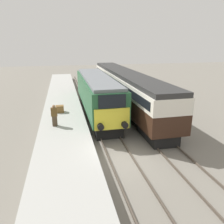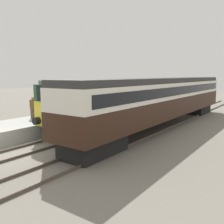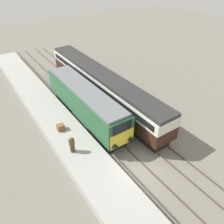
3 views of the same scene
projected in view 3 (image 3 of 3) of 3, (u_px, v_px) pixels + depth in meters
name	position (u px, v px, depth m)	size (l,w,h in m)	color
ground_plane	(140.00, 171.00, 18.28)	(120.00, 120.00, 0.00)	slate
platform_left	(63.00, 131.00, 21.91)	(3.50, 50.00, 0.90)	#A8A8A3
rails_near_track	(107.00, 138.00, 21.62)	(1.51, 60.00, 0.14)	#4C4238
rails_far_track	(134.00, 126.00, 23.19)	(1.50, 60.00, 0.14)	#4C4238
locomotive	(85.00, 102.00, 23.29)	(2.70, 13.69, 3.76)	black
passenger_carriage	(101.00, 83.00, 26.19)	(2.75, 21.95, 3.86)	black
person_on_platform	(72.00, 145.00, 18.49)	(0.44, 0.26, 1.60)	#473828
luggage_crate	(61.00, 127.00, 21.18)	(0.70, 0.56, 0.60)	brown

